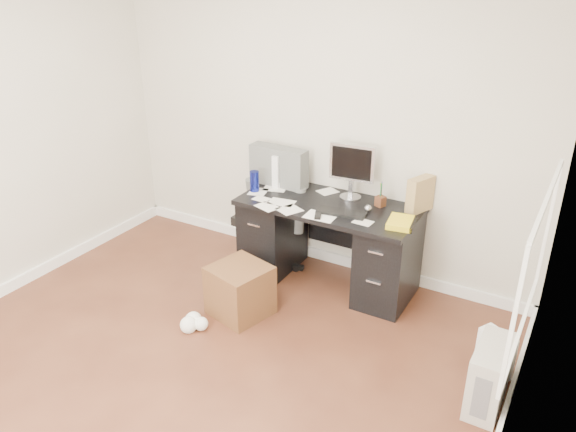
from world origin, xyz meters
name	(u,v)px	position (x,y,z in m)	size (l,w,h in m)	color
ground	(180,379)	(0.00, 0.00, 0.00)	(4.00, 4.00, 0.00)	#462216
room_shell	(164,146)	(0.03, 0.03, 1.66)	(4.02, 4.02, 2.71)	beige
desk	(328,241)	(0.30, 1.65, 0.40)	(1.50, 0.70, 0.75)	black
loose_papers	(305,201)	(0.10, 1.60, 0.75)	(1.10, 0.60, 0.00)	white
lcd_monitor	(352,171)	(0.41, 1.84, 0.99)	(0.38, 0.22, 0.48)	#ACABAF
keyboard	(341,213)	(0.48, 1.51, 0.76)	(0.39, 0.13, 0.02)	black
computer_mouse	(368,209)	(0.65, 1.65, 0.78)	(0.06, 0.06, 0.06)	#ACABAF
travel_mug	(254,181)	(-0.39, 1.58, 0.84)	(0.08, 0.08, 0.18)	navy
white_binder	(282,168)	(-0.27, 1.84, 0.90)	(0.12, 0.26, 0.30)	white
magazine_file	(420,194)	(0.99, 1.88, 0.89)	(0.12, 0.24, 0.29)	#A2834E
pen_cup	(381,194)	(0.69, 1.82, 0.85)	(0.09, 0.09, 0.21)	#512717
yellow_book	(401,223)	(0.96, 1.55, 0.77)	(0.20, 0.25, 0.04)	yellow
paper_remote	(320,215)	(0.35, 1.39, 0.76)	(0.25, 0.20, 0.02)	white
office_chair	(268,211)	(-0.29, 1.64, 0.55)	(0.62, 0.62, 1.10)	#585B58
pc_tower	(489,376)	(1.85, 0.80, 0.22)	(0.20, 0.45, 0.45)	beige
shopping_bag	(495,354)	(1.83, 1.13, 0.16)	(0.24, 0.17, 0.33)	white
wicker_basket	(240,290)	(-0.09, 0.87, 0.21)	(0.42, 0.42, 0.42)	#512E18
desk_printer	(250,288)	(-0.14, 1.09, 0.10)	(0.34, 0.28, 0.20)	slate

